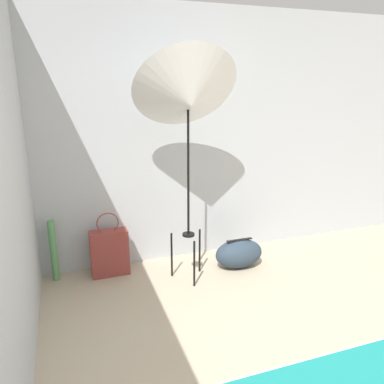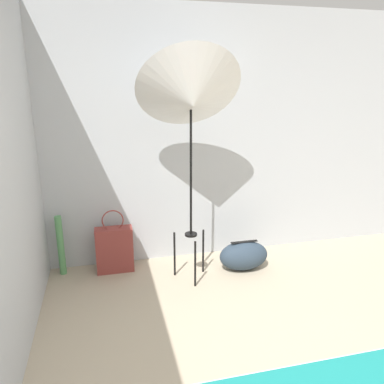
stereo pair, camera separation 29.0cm
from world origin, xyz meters
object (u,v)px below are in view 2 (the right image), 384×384
(photo_umbrella, at_px, (191,97))
(duffel_bag, at_px, (244,255))
(paper_roll, at_px, (61,246))
(tote_bag, at_px, (115,249))

(photo_umbrella, distance_m, duffel_bag, 1.69)
(paper_roll, bearing_deg, duffel_bag, -10.47)
(photo_umbrella, bearing_deg, duffel_bag, 4.70)
(duffel_bag, xyz_separation_m, paper_roll, (-1.81, 0.33, 0.16))
(photo_umbrella, bearing_deg, tote_bag, 155.98)
(photo_umbrella, relative_size, duffel_bag, 4.26)
(duffel_bag, height_order, paper_roll, paper_roll)
(duffel_bag, bearing_deg, paper_roll, 169.53)
(duffel_bag, bearing_deg, photo_umbrella, -175.30)
(paper_roll, bearing_deg, photo_umbrella, -17.09)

